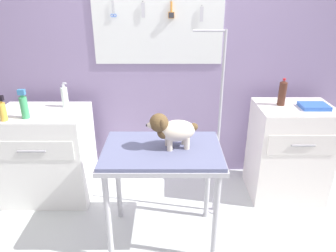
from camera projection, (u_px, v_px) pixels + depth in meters
name	position (u px, v px, depth m)	size (l,w,h in m)	color
rear_wall_panel	(167.00, 68.00, 3.12)	(4.00, 0.11, 2.30)	#917EA8
grooming_table	(163.00, 159.00, 2.31)	(0.89, 0.60, 0.82)	#B7B7BC
grooming_arm	(218.00, 137.00, 2.59)	(0.29, 0.11, 1.61)	#B7B7BC
dog	(172.00, 129.00, 2.23)	(0.37, 0.22, 0.27)	beige
counter_left	(48.00, 155.00, 2.97)	(0.80, 0.58, 0.88)	white
cabinet_right	(289.00, 152.00, 2.98)	(0.68, 0.54, 0.92)	white
spray_bottle_short	(25.00, 106.00, 2.61)	(0.06, 0.06, 0.25)	#3FA363
pump_bottle_white	(3.00, 110.00, 2.57)	(0.06, 0.06, 0.22)	gold
conditioner_bottle	(66.00, 97.00, 2.88)	(0.06, 0.06, 0.23)	white
soda_bottle	(283.00, 93.00, 2.79)	(0.07, 0.07, 0.25)	#4D291D
supply_tray	(315.00, 106.00, 2.75)	(0.24, 0.18, 0.04)	blue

